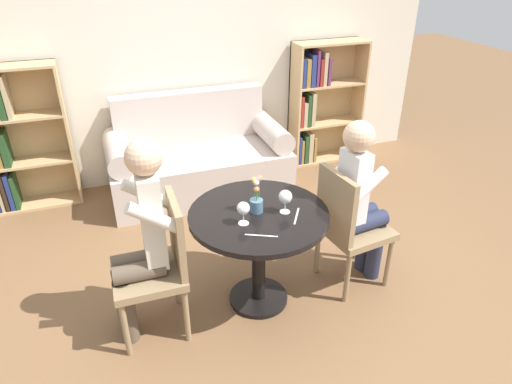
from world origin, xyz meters
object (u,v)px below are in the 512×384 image
at_px(wine_glass_left, 243,209).
at_px(flower_vase, 256,199).
at_px(bookshelf_left, 11,139).
at_px(person_left, 141,239).
at_px(couch, 198,160).
at_px(chair_right, 348,224).
at_px(person_right, 360,200).
at_px(bookshelf_right, 317,103).
at_px(chair_left, 160,262).
at_px(wine_glass_right, 285,197).

distance_m(wine_glass_left, flower_vase, 0.16).
bearing_deg(bookshelf_left, flower_vase, -50.87).
bearing_deg(person_left, couch, 158.18).
xyz_separation_m(person_left, wine_glass_left, (0.59, -0.08, 0.12)).
bearing_deg(chair_right, person_right, -85.20).
bearing_deg(bookshelf_right, chair_left, -135.72).
relative_size(chair_left, wine_glass_left, 6.21).
height_order(bookshelf_right, chair_right, bookshelf_right).
height_order(chair_right, person_right, person_right).
relative_size(person_left, person_right, 1.05).
bearing_deg(flower_vase, wine_glass_left, -138.82).
bearing_deg(bookshelf_right, bookshelf_left, -179.97).
bearing_deg(wine_glass_left, couch, 85.90).
bearing_deg(bookshelf_right, chair_right, -110.78).
bearing_deg(wine_glass_right, person_right, 4.26).
bearing_deg(bookshelf_left, wine_glass_left, -54.50).
height_order(couch, bookshelf_left, bookshelf_left).
relative_size(chair_left, wine_glass_right, 5.92).
distance_m(bookshelf_right, chair_right, 2.13).
xyz_separation_m(chair_right, flower_vase, (-0.64, 0.05, 0.30)).
relative_size(person_right, wine_glass_right, 8.06).
relative_size(bookshelf_right, wine_glass_left, 8.90).
distance_m(person_right, wine_glass_left, 0.87).
height_order(chair_left, wine_glass_left, chair_left).
xyz_separation_m(chair_right, person_left, (-1.36, 0.02, 0.19)).
relative_size(bookshelf_left, flower_vase, 5.38).
xyz_separation_m(bookshelf_right, wine_glass_left, (-1.52, -2.05, 0.15)).
distance_m(couch, bookshelf_right, 1.46).
distance_m(bookshelf_right, wine_glass_left, 2.55).
distance_m(couch, wine_glass_left, 1.85).
height_order(chair_left, flower_vase, flower_vase).
xyz_separation_m(bookshelf_left, wine_glass_left, (1.46, -2.05, 0.15)).
relative_size(wine_glass_left, flower_vase, 0.60).
relative_size(bookshelf_right, wine_glass_right, 8.48).
bearing_deg(chair_left, bookshelf_right, 135.41).
height_order(bookshelf_right, wine_glass_left, bookshelf_right).
bearing_deg(person_left, chair_left, 89.22).
bearing_deg(couch, bookshelf_right, 10.85).
xyz_separation_m(couch, chair_left, (-0.64, -1.71, 0.18)).
height_order(couch, chair_left, couch).
bearing_deg(bookshelf_left, person_right, -40.40).
xyz_separation_m(bookshelf_left, person_right, (2.31, -1.97, -0.01)).
height_order(bookshelf_right, person_left, bookshelf_right).
bearing_deg(chair_left, wine_glass_left, 83.02).
xyz_separation_m(couch, person_left, (-0.72, -1.71, 0.37)).
xyz_separation_m(couch, bookshelf_left, (-1.59, 0.27, 0.35)).
distance_m(bookshelf_left, person_left, 2.15).
bearing_deg(bookshelf_left, chair_right, -41.78).
xyz_separation_m(bookshelf_right, person_right, (-0.67, -1.97, 0.00)).
height_order(couch, bookshelf_right, bookshelf_right).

